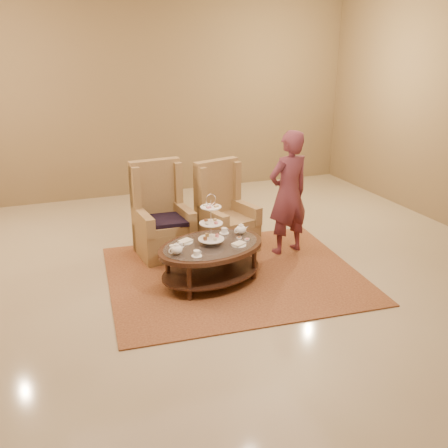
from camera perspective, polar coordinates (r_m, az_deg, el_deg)
name	(u,v)px	position (r m, az deg, el deg)	size (l,w,h in m)	color
ground	(220,282)	(6.03, -0.50, -6.61)	(8.00, 8.00, 0.00)	tan
ceiling	(220,282)	(6.03, -0.50, -6.61)	(8.00, 8.00, 0.02)	silver
wall_back	(142,98)	(9.29, -9.30, 13.97)	(8.00, 0.04, 3.50)	olive
rug	(234,274)	(6.19, 1.10, -5.76)	(3.20, 2.74, 0.02)	#996336
tea_table	(211,251)	(5.85, -1.47, -3.14)	(1.51, 1.22, 1.11)	black
armchair_left	(162,224)	(6.70, -7.13, 0.03)	(0.74, 0.76, 1.26)	#9B7849
armchair_right	(224,220)	(6.83, 0.00, 0.43)	(0.81, 0.83, 1.22)	#9B7849
person	(288,194)	(6.61, 7.36, 3.48)	(0.67, 0.50, 1.67)	brown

